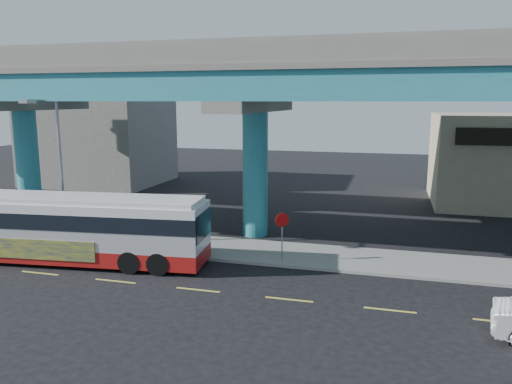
# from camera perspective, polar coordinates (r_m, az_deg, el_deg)

# --- Properties ---
(ground) EXTENTS (120.00, 120.00, 0.00)m
(ground) POSITION_cam_1_polar(r_m,az_deg,el_deg) (22.29, -6.35, -10.79)
(ground) COLOR black
(ground) RESTS_ON ground
(sidewalk) EXTENTS (70.00, 4.00, 0.15)m
(sidewalk) POSITION_cam_1_polar(r_m,az_deg,el_deg) (27.16, -2.06, -6.64)
(sidewalk) COLOR gray
(sidewalk) RESTS_ON ground
(lane_markings) EXTENTS (58.00, 0.12, 0.01)m
(lane_markings) POSITION_cam_1_polar(r_m,az_deg,el_deg) (22.03, -6.64, -11.04)
(lane_markings) COLOR #D8C64C
(lane_markings) RESTS_ON ground
(viaduct) EXTENTS (52.00, 12.40, 11.70)m
(viaduct) POSITION_cam_1_polar(r_m,az_deg,el_deg) (29.45, -0.03, 12.56)
(viaduct) COLOR teal
(viaduct) RESTS_ON ground
(building_concrete) EXTENTS (12.00, 10.00, 9.00)m
(building_concrete) POSITION_cam_1_polar(r_m,az_deg,el_deg) (51.55, -17.45, 6.01)
(building_concrete) COLOR gray
(building_concrete) RESTS_ON ground
(transit_bus) EXTENTS (13.36, 4.19, 3.37)m
(transit_bus) POSITION_cam_1_polar(r_m,az_deg,el_deg) (26.51, -19.78, -3.71)
(transit_bus) COLOR maroon
(transit_bus) RESTS_ON ground
(street_lamp) EXTENTS (0.50, 2.62, 8.11)m
(street_lamp) POSITION_cam_1_polar(r_m,az_deg,el_deg) (28.75, -22.20, 4.37)
(street_lamp) COLOR gray
(street_lamp) RESTS_ON sidewalk
(stop_sign) EXTENTS (0.62, 0.45, 2.45)m
(stop_sign) POSITION_cam_1_polar(r_m,az_deg,el_deg) (24.77, 3.00, -3.94)
(stop_sign) COLOR gray
(stop_sign) RESTS_ON sidewalk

